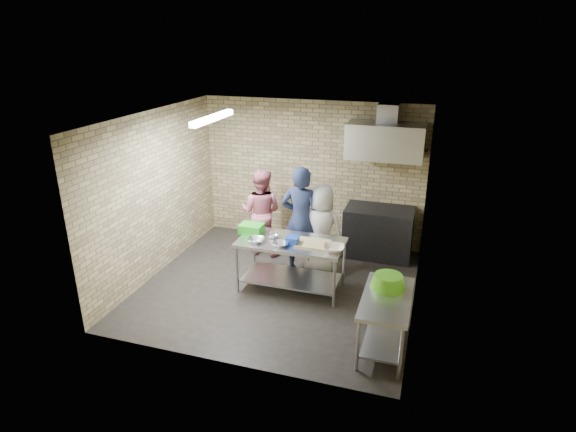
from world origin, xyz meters
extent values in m
plane|color=black|center=(0.00, 0.00, 0.00)|extent=(4.20, 4.20, 0.00)
plane|color=black|center=(0.00, 0.00, 2.70)|extent=(4.20, 4.20, 0.00)
cube|color=tan|center=(0.00, 2.00, 1.35)|extent=(4.20, 0.06, 2.70)
cube|color=tan|center=(0.00, -2.00, 1.35)|extent=(4.20, 0.06, 2.70)
cube|color=tan|center=(-2.10, 0.00, 1.35)|extent=(0.06, 4.00, 2.70)
cube|color=tan|center=(2.10, 0.00, 1.35)|extent=(0.06, 4.00, 2.70)
cube|color=silver|center=(0.21, 0.02, 0.41)|extent=(1.64, 0.82, 0.82)
cube|color=silver|center=(1.80, -1.10, 0.38)|extent=(0.60, 1.20, 0.75)
cube|color=black|center=(1.35, 1.65, 0.45)|extent=(1.20, 0.70, 0.90)
cube|color=silver|center=(1.35, 1.70, 2.10)|extent=(1.30, 0.60, 0.60)
cube|color=#A5A8AD|center=(1.35, 1.85, 2.55)|extent=(0.35, 0.30, 0.30)
cube|color=#3F2B19|center=(1.65, 1.89, 1.92)|extent=(0.80, 0.20, 0.04)
cube|color=white|center=(-1.00, 0.00, 2.64)|extent=(0.10, 1.25, 0.08)
cube|color=green|center=(-0.49, 0.14, 0.89)|extent=(0.36, 0.27, 0.15)
cube|color=#1940BB|center=(0.26, -0.08, 0.88)|extent=(0.18, 0.18, 0.12)
cube|color=#D3BA7A|center=(0.56, 0.00, 0.83)|extent=(0.50, 0.38, 0.03)
imported|color=silver|center=(-0.29, -0.18, 0.85)|extent=(0.28, 0.28, 0.06)
imported|color=silver|center=(-0.09, 0.07, 0.85)|extent=(0.22, 0.22, 0.06)
imported|color=silver|center=(0.11, -0.20, 0.85)|extent=(0.26, 0.26, 0.06)
imported|color=beige|center=(0.91, -0.13, 0.86)|extent=(0.35, 0.35, 0.08)
cylinder|color=#B22619|center=(1.40, 1.89, 2.03)|extent=(0.07, 0.07, 0.18)
cylinder|color=green|center=(1.80, 1.89, 2.02)|extent=(0.06, 0.06, 0.15)
imported|color=#151D36|center=(0.18, 0.64, 0.92)|extent=(0.68, 0.46, 1.84)
imported|color=#CC6C7B|center=(-0.70, 1.13, 0.79)|extent=(0.77, 0.60, 1.59)
imported|color=silver|center=(0.51, 0.72, 0.77)|extent=(0.82, 0.60, 1.54)
camera|label=1|loc=(2.18, -6.39, 3.81)|focal=29.73mm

